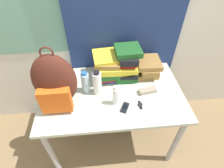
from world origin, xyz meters
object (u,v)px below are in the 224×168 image
(sunglasses_case, at_px, (147,91))
(water_bottle, at_px, (85,83))
(book_stack_left, at_px, (107,66))
(book_stack_right, at_px, (147,67))
(sports_bottle, at_px, (97,83))
(wristwatch, at_px, (140,105))
(cell_phone, at_px, (125,107))
(sunscreen_bottle, at_px, (115,96))
(backpack, at_px, (55,83))
(book_stack_center, at_px, (126,63))

(sunglasses_case, bearing_deg, water_bottle, 172.38)
(book_stack_left, relative_size, book_stack_right, 1.07)
(book_stack_right, height_order, sunglasses_case, book_stack_right)
(sports_bottle, bearing_deg, wristwatch, -28.14)
(book_stack_left, relative_size, cell_phone, 2.72)
(sunscreen_bottle, height_order, sunglasses_case, sunscreen_bottle)
(water_bottle, bearing_deg, cell_phone, -36.37)
(water_bottle, distance_m, sunscreen_bottle, 0.29)
(sunscreen_bottle, height_order, wristwatch, sunscreen_bottle)
(sunglasses_case, height_order, wristwatch, sunglasses_case)
(sunglasses_case, bearing_deg, book_stack_right, 78.16)
(water_bottle, bearing_deg, book_stack_left, 41.49)
(backpack, height_order, wristwatch, backpack)
(backpack, distance_m, book_stack_left, 0.51)
(book_stack_right, xyz_separation_m, sunscreen_bottle, (-0.34, -0.34, 0.00))
(sunglasses_case, bearing_deg, backpack, -176.40)
(sunglasses_case, bearing_deg, sunscreen_bottle, -161.92)
(sunscreen_bottle, xyz_separation_m, cell_phone, (0.07, -0.06, -0.08))
(book_stack_right, xyz_separation_m, wristwatch, (-0.14, -0.38, -0.08))
(book_stack_center, relative_size, sports_bottle, 1.30)
(book_stack_left, relative_size, sunglasses_case, 1.91)
(book_stack_right, height_order, cell_phone, book_stack_right)
(sports_bottle, relative_size, sunglasses_case, 1.47)
(backpack, height_order, sunglasses_case, backpack)
(book_stack_left, xyz_separation_m, cell_phone, (0.11, -0.40, -0.11))
(sunscreen_bottle, relative_size, cell_phone, 1.66)
(book_stack_right, relative_size, sunglasses_case, 1.78)
(water_bottle, distance_m, wristwatch, 0.49)
(water_bottle, relative_size, sunscreen_bottle, 1.12)
(sports_bottle, bearing_deg, backpack, -164.03)
(book_stack_center, height_order, sports_bottle, book_stack_center)
(backpack, relative_size, book_stack_left, 1.72)
(water_bottle, bearing_deg, book_stack_right, 17.07)
(sports_bottle, bearing_deg, book_stack_center, 37.25)
(water_bottle, xyz_separation_m, cell_phone, (0.30, -0.22, -0.09))
(cell_phone, bearing_deg, book_stack_center, 80.95)
(backpack, distance_m, book_stack_center, 0.65)
(sports_bottle, bearing_deg, water_bottle, 163.70)
(wristwatch, bearing_deg, cell_phone, -172.14)
(sunglasses_case, bearing_deg, wristwatch, -123.75)
(book_stack_right, distance_m, wristwatch, 0.42)
(book_stack_center, relative_size, sunscreen_bottle, 1.64)
(cell_phone, distance_m, wristwatch, 0.13)
(book_stack_center, xyz_separation_m, sunglasses_case, (0.15, -0.25, -0.12))
(sports_bottle, xyz_separation_m, wristwatch, (0.33, -0.18, -0.10))
(book_stack_center, height_order, sunglasses_case, book_stack_center)
(backpack, xyz_separation_m, cell_phone, (0.51, -0.11, -0.21))
(book_stack_left, xyz_separation_m, sports_bottle, (-0.10, -0.20, -0.01))
(sports_bottle, bearing_deg, book_stack_right, 23.27)
(wristwatch, bearing_deg, book_stack_center, 99.24)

